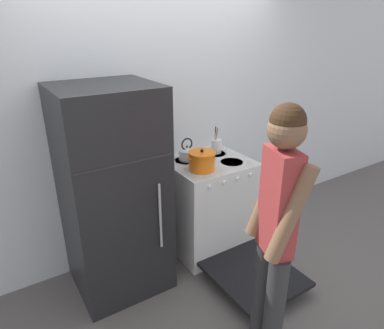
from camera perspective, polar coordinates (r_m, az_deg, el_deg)
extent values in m
plane|color=#5B5654|center=(3.78, -4.26, -12.00)|extent=(14.00, 14.00, 0.00)
cube|color=silver|center=(3.25, -5.16, 7.10)|extent=(10.00, 0.06, 2.55)
cube|color=black|center=(2.84, -12.97, -4.68)|extent=(0.74, 0.70, 1.73)
cube|color=#2D2D2D|center=(2.38, -10.80, 0.16)|extent=(0.73, 0.01, 0.01)
cylinder|color=#B2B5BA|center=(2.66, -5.29, -8.60)|extent=(0.02, 0.02, 0.56)
cube|color=white|center=(3.42, 2.66, -6.70)|extent=(0.75, 0.67, 0.94)
cube|color=black|center=(3.22, 2.81, 0.42)|extent=(0.74, 0.65, 0.02)
cube|color=black|center=(3.21, 5.82, -9.09)|extent=(0.65, 0.05, 0.72)
cylinder|color=black|center=(3.03, 1.63, -0.91)|extent=(0.21, 0.21, 0.01)
cylinder|color=black|center=(3.21, 6.64, 0.39)|extent=(0.21, 0.21, 0.01)
cylinder|color=black|center=(3.23, -1.01, 0.68)|extent=(0.21, 0.21, 0.01)
cylinder|color=black|center=(3.41, 3.85, 1.82)|extent=(0.21, 0.21, 0.01)
cylinder|color=silver|center=(2.87, 3.05, -3.80)|extent=(0.04, 0.02, 0.04)
cylinder|color=silver|center=(2.95, 5.44, -3.09)|extent=(0.04, 0.02, 0.04)
cylinder|color=silver|center=(3.04, 7.70, -2.42)|extent=(0.04, 0.02, 0.04)
cylinder|color=silver|center=(3.13, 9.82, -1.78)|extent=(0.04, 0.02, 0.04)
cube|color=black|center=(3.17, 10.28, -17.51)|extent=(0.69, 0.76, 0.04)
cube|color=#99999E|center=(3.38, 3.46, -7.96)|extent=(0.61, 0.37, 0.01)
cylinder|color=orange|center=(3.00, 1.65, 0.44)|extent=(0.23, 0.23, 0.15)
cylinder|color=orange|center=(2.97, 1.67, 1.93)|extent=(0.24, 0.24, 0.02)
sphere|color=black|center=(2.96, 1.67, 2.31)|extent=(0.03, 0.03, 0.03)
cylinder|color=orange|center=(2.91, -0.39, 0.89)|extent=(0.03, 0.02, 0.02)
cylinder|color=orange|center=(3.05, 3.62, 1.82)|extent=(0.03, 0.02, 0.02)
cylinder|color=silver|center=(3.22, -0.84, 1.58)|extent=(0.15, 0.15, 0.10)
cone|color=silver|center=(3.20, -0.85, 2.61)|extent=(0.14, 0.14, 0.03)
sphere|color=black|center=(3.19, -0.85, 2.99)|extent=(0.02, 0.02, 0.02)
cone|color=silver|center=(3.25, 0.24, 1.99)|extent=(0.09, 0.03, 0.07)
torus|color=black|center=(3.18, -0.85, 3.42)|extent=(0.12, 0.01, 0.12)
cylinder|color=silver|center=(3.40, 4.07, 3.05)|extent=(0.10, 0.10, 0.14)
cylinder|color=#9E7547|center=(3.37, 4.03, 4.29)|extent=(0.01, 0.06, 0.24)
cylinder|color=#232326|center=(3.38, 3.93, 4.41)|extent=(0.04, 0.05, 0.25)
cylinder|color=#B2B5BA|center=(3.37, 3.88, 3.77)|extent=(0.02, 0.02, 0.18)
cylinder|color=#2D2D30|center=(2.42, 13.45, -23.16)|extent=(0.13, 0.13, 0.86)
cylinder|color=#2D2D30|center=(2.52, 11.55, -20.58)|extent=(0.13, 0.13, 0.86)
cube|color=#9E3333|center=(2.02, 14.26, -6.25)|extent=(0.20, 0.27, 0.65)
cylinder|color=brown|center=(1.92, 16.15, -8.06)|extent=(0.27, 0.16, 0.57)
cylinder|color=brown|center=(2.12, 12.56, -4.60)|extent=(0.27, 0.16, 0.57)
sphere|color=brown|center=(1.86, 15.54, 5.59)|extent=(0.21, 0.21, 0.21)
sphere|color=#382314|center=(1.84, 15.69, 6.99)|extent=(0.19, 0.19, 0.19)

